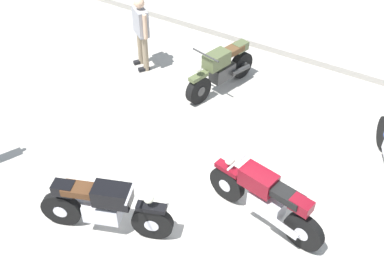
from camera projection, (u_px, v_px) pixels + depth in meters
The scene contains 6 objects.
ground_plane at pixel (229, 189), 8.09m from camera, with size 40.00×40.00×0.00m, color #B7B2A8.
curb_edge at pixel (322, 62), 11.03m from camera, with size 14.00×0.30×0.15m, color #9C978F.
motorcycle_maroon_cruiser at pixel (265, 198), 7.24m from camera, with size 2.08×0.78×1.09m.
motorcycle_olive_vintage at pixel (221, 69), 10.03m from camera, with size 0.85×1.93×1.07m.
motorcycle_black_cruiser at pixel (104, 207), 7.11m from camera, with size 1.99×0.94×1.09m.
person_in_gray_shirt at pixel (141, 29), 10.39m from camera, with size 0.59×0.50×1.70m.
Camera 1 is at (2.35, -5.02, 6.02)m, focal length 44.31 mm.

